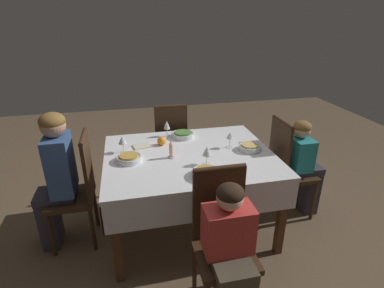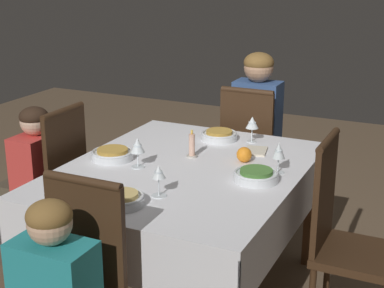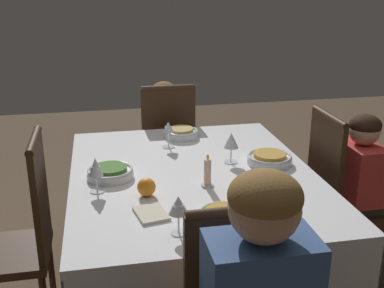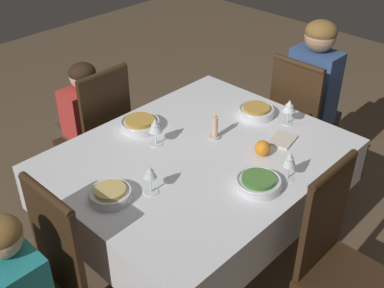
# 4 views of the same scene
# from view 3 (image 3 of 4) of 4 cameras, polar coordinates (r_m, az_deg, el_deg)

# --- Properties ---
(dining_table) EXTENTS (1.44, 1.16, 0.75)m
(dining_table) POSITION_cam_3_polar(r_m,az_deg,el_deg) (2.34, 0.12, -5.28)
(dining_table) COLOR silver
(dining_table) RESTS_ON ground_plane
(chair_east) EXTENTS (0.38, 0.38, 1.00)m
(chair_east) POSITION_cam_3_polar(r_m,az_deg,el_deg) (3.26, -2.98, -0.61)
(chair_east) COLOR #382314
(chair_east) RESTS_ON ground_plane
(chair_south) EXTENTS (0.38, 0.38, 1.00)m
(chair_south) POSITION_cam_3_polar(r_m,az_deg,el_deg) (2.70, 17.04, -5.91)
(chair_south) COLOR #382314
(chair_south) RESTS_ON ground_plane
(chair_north) EXTENTS (0.38, 0.38, 1.00)m
(chair_north) POSITION_cam_3_polar(r_m,az_deg,el_deg) (2.36, -19.52, -10.03)
(chair_north) COLOR #382314
(chair_north) RESTS_ON ground_plane
(person_child_teal) EXTENTS (0.33, 0.30, 0.98)m
(person_child_teal) POSITION_cam_3_polar(r_m,az_deg,el_deg) (3.42, -3.39, 0.40)
(person_child_teal) COLOR #383342
(person_child_teal) RESTS_ON ground_plane
(person_child_red) EXTENTS (0.30, 0.33, 0.98)m
(person_child_red) POSITION_cam_3_polar(r_m,az_deg,el_deg) (2.78, 20.15, -5.41)
(person_child_red) COLOR #4C4233
(person_child_red) RESTS_ON ground_plane
(bowl_west) EXTENTS (0.21, 0.21, 0.06)m
(bowl_west) POSITION_cam_3_polar(r_m,az_deg,el_deg) (1.85, 3.92, -8.61)
(bowl_west) COLOR silver
(bowl_west) RESTS_ON dining_table
(wine_glass_west) EXTENTS (0.07, 0.07, 0.15)m
(wine_glass_west) POSITION_cam_3_polar(r_m,az_deg,el_deg) (1.74, -1.63, -7.39)
(wine_glass_west) COLOR white
(wine_glass_west) RESTS_ON dining_table
(bowl_east) EXTENTS (0.20, 0.20, 0.06)m
(bowl_east) POSITION_cam_3_polar(r_m,az_deg,el_deg) (2.80, -1.30, 1.33)
(bowl_east) COLOR silver
(bowl_east) RESTS_ON dining_table
(wine_glass_east) EXTENTS (0.07, 0.07, 0.15)m
(wine_glass_east) POSITION_cam_3_polar(r_m,az_deg,el_deg) (2.62, -2.84, 1.83)
(wine_glass_east) COLOR white
(wine_glass_east) RESTS_ON dining_table
(bowl_south) EXTENTS (0.23, 0.23, 0.06)m
(bowl_south) POSITION_cam_3_polar(r_m,az_deg,el_deg) (2.44, 9.17, -1.71)
(bowl_south) COLOR silver
(bowl_south) RESTS_ON dining_table
(wine_glass_south) EXTENTS (0.07, 0.07, 0.16)m
(wine_glass_south) POSITION_cam_3_polar(r_m,az_deg,el_deg) (2.41, 4.67, 0.29)
(wine_glass_south) COLOR white
(wine_glass_south) RESTS_ON dining_table
(bowl_north) EXTENTS (0.22, 0.22, 0.06)m
(bowl_north) POSITION_cam_3_polar(r_m,az_deg,el_deg) (2.28, -9.66, -3.32)
(bowl_north) COLOR silver
(bowl_north) RESTS_ON dining_table
(wine_glass_north) EXTENTS (0.06, 0.06, 0.16)m
(wine_glass_north) POSITION_cam_3_polar(r_m,az_deg,el_deg) (2.11, -11.34, -2.85)
(wine_glass_north) COLOR white
(wine_glass_north) RESTS_ON dining_table
(candle_centerpiece) EXTENTS (0.06, 0.06, 0.15)m
(candle_centerpiece) POSITION_cam_3_polar(r_m,az_deg,el_deg) (2.15, 1.85, -3.61)
(candle_centerpiece) COLOR beige
(candle_centerpiece) RESTS_ON dining_table
(orange_fruit) EXTENTS (0.08, 0.08, 0.08)m
(orange_fruit) POSITION_cam_3_polar(r_m,az_deg,el_deg) (2.07, -5.42, -5.10)
(orange_fruit) COLOR orange
(orange_fruit) RESTS_ON dining_table
(napkin_red_folded) EXTENTS (0.17, 0.14, 0.01)m
(napkin_red_folded) POSITION_cam_3_polar(r_m,az_deg,el_deg) (1.93, -4.87, -8.21)
(napkin_red_folded) COLOR beige
(napkin_red_folded) RESTS_ON dining_table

